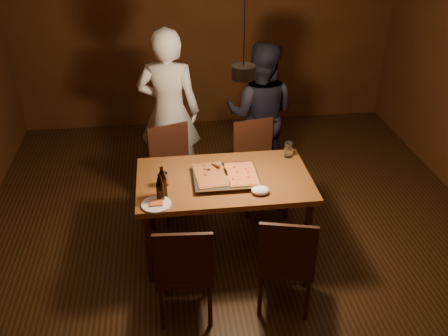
{
  "coord_description": "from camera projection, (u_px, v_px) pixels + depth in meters",
  "views": [
    {
      "loc": [
        -0.59,
        -3.5,
        2.97
      ],
      "look_at": [
        -0.13,
        0.16,
        0.85
      ],
      "focal_mm": 40.0,
      "sensor_mm": 36.0,
      "label": 1
    }
  ],
  "objects": [
    {
      "name": "chair_near_left",
      "position": [
        184.0,
        264.0,
        3.65
      ],
      "size": [
        0.45,
        0.45,
        0.49
      ],
      "rotation": [
        0.0,
        0.0,
        -0.07
      ],
      "color": "#38190F",
      "rests_on": "floor"
    },
    {
      "name": "napkin",
      "position": [
        260.0,
        190.0,
        4.07
      ],
      "size": [
        0.15,
        0.12,
        0.06
      ],
      "primitive_type": "ellipsoid",
      "color": "white",
      "rests_on": "dining_table"
    },
    {
      "name": "chair_far_left",
      "position": [
        173.0,
        162.0,
        4.99
      ],
      "size": [
        0.53,
        0.53,
        0.49
      ],
      "rotation": [
        0.0,
        0.0,
        3.47
      ],
      "color": "#38190F",
      "rests_on": "floor"
    },
    {
      "name": "plate_slice",
      "position": [
        156.0,
        204.0,
        3.94
      ],
      "size": [
        0.24,
        0.24,
        0.03
      ],
      "color": "white",
      "rests_on": "dining_table"
    },
    {
      "name": "diner_dark",
      "position": [
        260.0,
        114.0,
        5.38
      ],
      "size": [
        0.93,
        0.82,
        1.58
      ],
      "primitive_type": "imported",
      "rotation": [
        0.0,
        0.0,
        2.8
      ],
      "color": "black",
      "rests_on": "floor"
    },
    {
      "name": "dining_table",
      "position": [
        224.0,
        185.0,
        4.34
      ],
      "size": [
        1.5,
        0.9,
        0.75
      ],
      "color": "brown",
      "rests_on": "floor"
    },
    {
      "name": "pizza_tray",
      "position": [
        226.0,
        178.0,
        4.26
      ],
      "size": [
        0.58,
        0.48,
        0.05
      ],
      "primitive_type": "cube",
      "rotation": [
        0.0,
        0.0,
        0.06
      ],
      "color": "silver",
      "rests_on": "dining_table"
    },
    {
      "name": "pendant_lamp",
      "position": [
        244.0,
        71.0,
        3.68
      ],
      "size": [
        0.18,
        0.18,
        1.1
      ],
      "color": "black",
      "rests_on": "ceiling"
    },
    {
      "name": "chair_near_right",
      "position": [
        286.0,
        255.0,
        3.74
      ],
      "size": [
        0.51,
        0.51,
        0.49
      ],
      "rotation": [
        0.0,
        0.0,
        -0.25
      ],
      "color": "#38190F",
      "rests_on": "floor"
    },
    {
      "name": "chair_far_right",
      "position": [
        256.0,
        156.0,
        5.09
      ],
      "size": [
        0.49,
        0.49,
        0.49
      ],
      "rotation": [
        0.0,
        0.0,
        3.32
      ],
      "color": "#38190F",
      "rests_on": "floor"
    },
    {
      "name": "beer_bottle_a",
      "position": [
        160.0,
        188.0,
        3.94
      ],
      "size": [
        0.06,
        0.06,
        0.24
      ],
      "color": "black",
      "rests_on": "dining_table"
    },
    {
      "name": "water_glass_left",
      "position": [
        164.0,
        179.0,
        4.17
      ],
      "size": [
        0.08,
        0.08,
        0.12
      ],
      "primitive_type": "cylinder",
      "color": "silver",
      "rests_on": "dining_table"
    },
    {
      "name": "diner_white",
      "position": [
        169.0,
        112.0,
        5.21
      ],
      "size": [
        0.7,
        0.52,
        1.77
      ],
      "primitive_type": "imported",
      "rotation": [
        0.0,
        0.0,
        2.98
      ],
      "color": "silver",
      "rests_on": "floor"
    },
    {
      "name": "pizza_cheese",
      "position": [
        242.0,
        174.0,
        4.25
      ],
      "size": [
        0.25,
        0.4,
        0.02
      ],
      "primitive_type": "cube",
      "rotation": [
        0.0,
        0.0,
        0.0
      ],
      "color": "gold",
      "rests_on": "pizza_tray"
    },
    {
      "name": "water_glass_right",
      "position": [
        288.0,
        150.0,
        4.6
      ],
      "size": [
        0.07,
        0.07,
        0.15
      ],
      "primitive_type": "cylinder",
      "color": "silver",
      "rests_on": "dining_table"
    },
    {
      "name": "beer_bottle_b",
      "position": [
        162.0,
        182.0,
        3.99
      ],
      "size": [
        0.07,
        0.07,
        0.27
      ],
      "color": "black",
      "rests_on": "dining_table"
    },
    {
      "name": "room_shell",
      "position": [
        243.0,
        116.0,
        3.86
      ],
      "size": [
        6.0,
        6.0,
        6.0
      ],
      "color": "#3B2310",
      "rests_on": "ground"
    },
    {
      "name": "spatula",
      "position": [
        224.0,
        173.0,
        4.26
      ],
      "size": [
        0.2,
        0.25,
        0.04
      ],
      "primitive_type": null,
      "rotation": [
        0.0,
        0.0,
        0.51
      ],
      "color": "silver",
      "rests_on": "pizza_tray"
    },
    {
      "name": "pizza_meat",
      "position": [
        211.0,
        175.0,
        4.24
      ],
      "size": [
        0.3,
        0.43,
        0.02
      ],
      "primitive_type": "cube",
      "rotation": [
        0.0,
        0.0,
        0.09
      ],
      "color": "maroon",
      "rests_on": "pizza_tray"
    }
  ]
}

